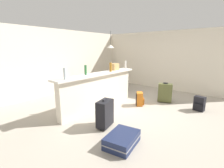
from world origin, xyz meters
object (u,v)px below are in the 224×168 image
dining_table (111,74)px  suitcase_flat_navy (122,139)px  pendant_lamp (111,46)px  backpack_black (199,104)px  bottle_clear (65,74)px  bottle_white (126,65)px  grocery_bag (115,67)px  dining_chair_near_partition (121,79)px  suitcase_upright_black (105,113)px  bottle_green (86,70)px  bottle_amber (111,67)px  backpack_orange (140,99)px  suitcase_upright_olive (165,93)px

dining_table → suitcase_flat_navy: bearing=-137.5°
pendant_lamp → backpack_black: 4.07m
bottle_clear → dining_table: bearing=22.2°
bottle_white → grocery_bag: size_ratio=1.10×
dining_chair_near_partition → backpack_black: bearing=-97.2°
dining_table → pendant_lamp: size_ratio=1.45×
bottle_clear → suitcase_upright_black: (0.39, -0.87, -0.87)m
bottle_green → dining_table: 2.80m
bottle_clear → bottle_amber: bottle_amber is taller
bottle_clear → backpack_orange: size_ratio=0.64×
dining_chair_near_partition → suitcase_flat_navy: size_ratio=1.07×
bottle_amber → suitcase_flat_navy: (-1.59, -1.60, -1.10)m
dining_table → grocery_bag: bearing=-135.8°
suitcase_flat_navy → backpack_orange: bearing=21.4°
bottle_clear → suitcase_upright_olive: (2.96, -1.26, -0.87)m
suitcase_upright_olive → bottle_green: bearing=147.5°
suitcase_upright_olive → backpack_orange: (-0.80, 0.49, -0.13)m
bottle_amber → backpack_orange: bottle_amber is taller
suitcase_flat_navy → suitcase_upright_olive: size_ratio=1.30×
bottle_amber → suitcase_upright_black: (-1.26, -0.87, -0.88)m
bottle_amber → grocery_bag: bottle_amber is taller
bottle_clear → dining_table: bottle_clear is taller
bottle_clear → backpack_orange: bottle_clear is taller
bottle_white → suitcase_upright_olive: 1.61m
grocery_bag → suitcase_upright_black: bearing=-148.5°
grocery_bag → backpack_orange: 1.33m
bottle_green → backpack_orange: size_ratio=0.63×
dining_table → suitcase_upright_olive: bearing=-96.0°
suitcase_flat_navy → bottle_green: bearing=68.3°
dining_chair_near_partition → pendant_lamp: bearing=86.3°
suitcase_upright_black → bottle_white: bearing=22.7°
backpack_black → dining_chair_near_partition: bearing=82.8°
bottle_green → grocery_bag: bearing=-1.4°
suitcase_flat_navy → backpack_black: backpack_black is taller
bottle_clear → bottle_white: 2.43m
pendant_lamp → dining_chair_near_partition: bearing=-93.7°
grocery_bag → backpack_orange: (0.16, -0.89, -0.97)m
backpack_black → bottle_green: bearing=130.3°
bottle_white → backpack_black: 2.55m
suitcase_upright_olive → backpack_orange: bearing=148.7°
bottle_green → suitcase_upright_olive: size_ratio=0.40×
bottle_clear → bottle_amber: bearing=0.1°
dining_table → suitcase_upright_black: size_ratio=1.64×
suitcase_upright_olive → grocery_bag: bearing=124.9°
bottle_clear → suitcase_upright_black: 1.29m
bottle_white → backpack_orange: bearing=-109.8°
bottle_amber → suitcase_flat_navy: 2.50m
pendant_lamp → suitcase_flat_navy: bearing=-137.4°
bottle_white → suitcase_upright_black: 2.38m
bottle_green → suitcase_flat_navy: bearing=-111.7°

